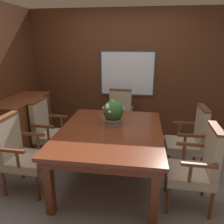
# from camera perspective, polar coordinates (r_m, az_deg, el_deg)

# --- Properties ---
(ground_plane) EXTENTS (14.00, 14.00, 0.00)m
(ground_plane) POSITION_cam_1_polar(r_m,az_deg,el_deg) (3.17, -0.13, -18.06)
(ground_plane) COLOR gray
(wall_back) EXTENTS (7.20, 0.08, 2.45)m
(wall_back) POSITION_cam_1_polar(r_m,az_deg,el_deg) (4.36, 3.29, 9.57)
(wall_back) COLOR #4C2816
(wall_back) RESTS_ON ground_plane
(dining_table) EXTENTS (1.34, 1.68, 0.75)m
(dining_table) POSITION_cam_1_polar(r_m,az_deg,el_deg) (2.92, -0.43, -6.34)
(dining_table) COLOR maroon
(dining_table) RESTS_ON ground_plane
(chair_head_far) EXTENTS (0.52, 0.54, 1.01)m
(chair_head_far) POSITION_cam_1_polar(r_m,az_deg,el_deg) (4.12, 1.89, -0.85)
(chair_head_far) COLOR brown
(chair_head_far) RESTS_ON ground_plane
(chair_left_near) EXTENTS (0.53, 0.52, 1.01)m
(chair_left_near) POSITION_cam_1_polar(r_m,az_deg,el_deg) (3.04, -22.86, -9.53)
(chair_left_near) COLOR brown
(chair_left_near) RESTS_ON ground_plane
(chair_right_near) EXTENTS (0.53, 0.52, 1.01)m
(chair_right_near) POSITION_cam_1_polar(r_m,az_deg,el_deg) (2.71, 21.51, -12.92)
(chair_right_near) COLOR brown
(chair_right_near) RESTS_ON ground_plane
(chair_left_far) EXTENTS (0.55, 0.53, 1.01)m
(chair_left_far) POSITION_cam_1_polar(r_m,az_deg,el_deg) (3.63, -16.26, -4.30)
(chair_left_far) COLOR brown
(chair_left_far) RESTS_ON ground_plane
(chair_right_far) EXTENTS (0.52, 0.51, 1.01)m
(chair_right_far) POSITION_cam_1_polar(r_m,az_deg,el_deg) (3.36, 19.74, -6.47)
(chair_right_far) COLOR brown
(chair_right_far) RESTS_ON ground_plane
(potted_plant) EXTENTS (0.31, 0.31, 0.34)m
(potted_plant) POSITION_cam_1_polar(r_m,az_deg,el_deg) (3.03, 0.33, -0.13)
(potted_plant) COLOR gray
(potted_plant) RESTS_ON dining_table
(sideboard_cabinet) EXTENTS (0.53, 1.10, 0.98)m
(sideboard_cabinet) POSITION_cam_1_polar(r_m,az_deg,el_deg) (3.95, -21.90, -3.68)
(sideboard_cabinet) COLOR brown
(sideboard_cabinet) RESTS_ON ground_plane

